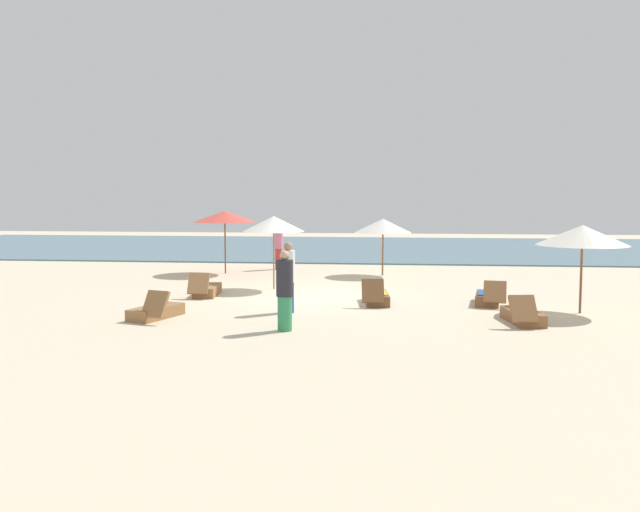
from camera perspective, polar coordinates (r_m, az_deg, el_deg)
The scene contains 14 objects.
ground_plane at distance 20.12m, azimuth 0.30°, elevation -3.33°, with size 60.00×60.00×0.00m, color beige.
ocean_water at distance 36.96m, azimuth 3.01°, elevation 0.65°, with size 48.00×16.00×0.06m, color slate.
umbrella_0 at distance 25.96m, azimuth -7.62°, elevation 3.14°, with size 2.29×2.29×2.27m.
umbrella_1 at distance 25.22m, azimuth 5.05°, elevation 2.42°, with size 2.02×2.02×2.01m.
umbrella_2 at distance 21.67m, azimuth -3.74°, elevation 2.59°, with size 1.87×1.87×2.23m.
umbrella_3 at distance 18.50m, azimuth 20.24°, elevation 1.57°, with size 2.21×2.21×2.17m.
lounger_0 at distance 16.88m, azimuth 15.90°, elevation -4.62°, with size 0.85×1.74×0.72m.
lounger_1 at distance 20.71m, azimuth -9.06°, elevation -2.67°, with size 0.72×1.71×0.71m.
lounger_2 at distance 19.44m, azimuth 13.29°, elevation -3.25°, with size 0.82×1.76×0.69m.
lounger_3 at distance 19.03m, azimuth 4.51°, elevation -3.30°, with size 0.75×1.70×0.73m.
lounger_4 at distance 17.25m, azimuth -12.98°, elevation -4.34°, with size 1.08×1.74×0.74m.
person_0 at distance 17.55m, azimuth -2.56°, elevation -1.70°, with size 0.44×0.44×1.74m.
person_1 at distance 15.29m, azimuth -2.84°, elevation -2.79°, with size 0.49×0.49×1.73m.
person_2 at distance 27.20m, azimuth -3.32°, elevation 0.89°, with size 0.41×0.41×1.82m.
Camera 1 is at (2.04, -19.78, 3.02)m, focal length 40.04 mm.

